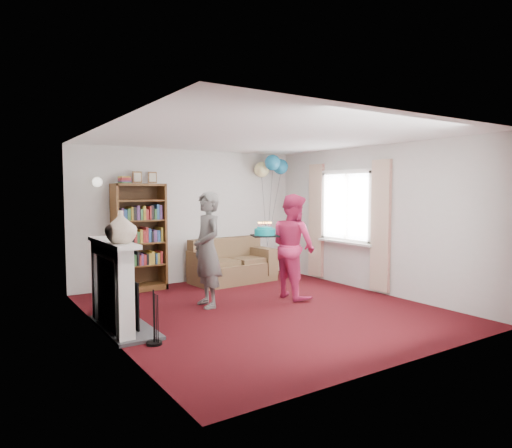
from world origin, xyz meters
TOP-DOWN VIEW (x-y plane):
  - ground at (0.00, 0.00)m, footprint 5.00×5.00m
  - wall_back at (0.00, 2.51)m, footprint 4.50×0.02m
  - wall_left at (-2.26, 0.00)m, footprint 0.02×5.00m
  - wall_right at (2.26, 0.00)m, footprint 0.02×5.00m
  - ceiling at (0.00, 0.00)m, footprint 4.50×5.00m
  - fireplace at (-2.09, 0.19)m, footprint 0.55×1.80m
  - window_bay at (2.21, 0.60)m, footprint 0.14×2.02m
  - wall_sconce at (-1.75, 2.36)m, footprint 0.16×0.23m
  - bookcase at (-1.09, 2.30)m, footprint 0.88×0.42m
  - sofa at (0.63, 2.06)m, footprint 1.55×0.82m
  - wicker_basket at (-1.90, 0.75)m, footprint 0.44×0.44m
  - person_striped at (-0.61, 0.62)m, footprint 0.45×0.65m
  - person_magenta at (0.82, 0.38)m, footprint 0.64×0.82m
  - birthday_cake at (0.33, 0.48)m, footprint 0.39×0.39m
  - balloons at (1.59, 2.09)m, footprint 0.69×0.69m
  - mantel_vase at (-2.12, -0.15)m, footprint 0.39×0.39m

SIDE VIEW (x-z plane):
  - ground at x=0.00m, z-range 0.00..0.00m
  - wicker_basket at x=-1.90m, z-range -0.02..0.37m
  - sofa at x=0.63m, z-range -0.10..0.72m
  - fireplace at x=-2.09m, z-range -0.05..1.07m
  - person_magenta at x=0.82m, z-range 0.00..1.68m
  - person_striped at x=-0.61m, z-range 0.00..1.72m
  - bookcase at x=-1.09m, z-range -0.12..1.95m
  - birthday_cake at x=0.33m, z-range 0.97..1.20m
  - window_bay at x=2.21m, z-range 0.10..2.30m
  - wall_back at x=0.00m, z-range 0.00..2.50m
  - wall_left at x=-2.26m, z-range 0.00..2.50m
  - wall_right at x=2.26m, z-range 0.00..2.50m
  - mantel_vase at x=-2.12m, z-range 1.12..1.50m
  - wall_sconce at x=-1.75m, z-range 1.80..1.96m
  - balloons at x=1.59m, z-range 1.32..3.12m
  - ceiling at x=0.00m, z-range 2.50..2.51m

